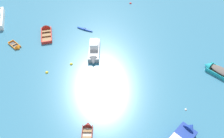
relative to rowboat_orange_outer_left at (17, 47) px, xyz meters
The scene contains 10 objects.
rowboat_orange_outer_left is the anchor object (origin of this frame).
kayak_blue_midfield_right 11.36m from the rowboat_orange_outer_left, 17.38° to the left, with size 2.91×2.11×0.30m.
rowboat_turquoise_far_back 30.20m from the rowboat_orange_outer_left, 17.35° to the right, with size 4.07×4.56×1.55m.
rowboat_red_near_camera 5.66m from the rowboat_orange_outer_left, 40.09° to the left, with size 2.04×4.78×1.52m.
rowboat_maroon_foreground_center 18.93m from the rowboat_orange_outer_left, 56.96° to the right, with size 1.56×3.35×1.07m.
motor_launch_grey_back_row_right 12.37m from the rowboat_orange_outer_left, 13.94° to the right, with size 2.21×5.56×1.96m.
mooring_buoy_between_boats_left 7.93m from the rowboat_orange_outer_left, 50.35° to the right, with size 0.45×0.45×0.45m, color yellow.
mooring_buoy_between_boats_right 26.70m from the rowboat_orange_outer_left, 33.11° to the right, with size 0.29×0.29×0.29m, color silver.
mooring_buoy_outer_edge 23.12m from the rowboat_orange_outer_left, 28.63° to the left, with size 0.47×0.47×0.47m, color red.
mooring_buoy_central 9.78m from the rowboat_orange_outer_left, 29.73° to the right, with size 0.46×0.46×0.46m, color yellow.
Camera 1 is at (-2.83, 1.53, 23.19)m, focal length 36.04 mm.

